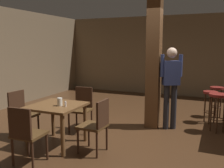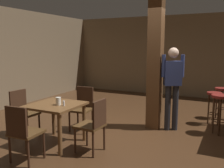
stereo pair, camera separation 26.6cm
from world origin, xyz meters
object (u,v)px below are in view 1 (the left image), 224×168
(dining_table, at_px, (57,112))
(bar_stool_mid, at_px, (210,100))
(bar_stool_far, at_px, (217,95))
(chair_south, at_px, (26,132))
(salt_shaker, at_px, (65,104))
(napkin_cup, at_px, (60,102))
(standing_person, at_px, (171,82))
(bar_stool_near, at_px, (218,103))
(chair_north, at_px, (82,107))
(chair_east, at_px, (97,123))
(chair_west, at_px, (21,112))

(dining_table, relative_size, bar_stool_mid, 1.17)
(bar_stool_mid, xyz_separation_m, bar_stool_far, (0.13, 0.56, 0.02))
(chair_south, height_order, salt_shaker, chair_south)
(napkin_cup, xyz_separation_m, salt_shaker, (0.12, -0.00, -0.02))
(chair_south, distance_m, napkin_cup, 0.84)
(standing_person, bearing_deg, dining_table, -134.77)
(standing_person, distance_m, bar_stool_far, 1.67)
(standing_person, xyz_separation_m, bar_stool_far, (0.89, 1.34, -0.45))
(napkin_cup, xyz_separation_m, bar_stool_mid, (2.33, 2.50, -0.26))
(bar_stool_near, distance_m, bar_stool_mid, 0.63)
(dining_table, bearing_deg, bar_stool_near, 35.47)
(napkin_cup, bearing_deg, chair_south, -93.90)
(dining_table, relative_size, napkin_cup, 6.29)
(chair_north, distance_m, bar_stool_far, 3.34)
(chair_south, relative_size, napkin_cup, 6.50)
(dining_table, distance_m, bar_stool_mid, 3.46)
(salt_shaker, relative_size, bar_stool_near, 0.11)
(chair_south, xyz_separation_m, chair_north, (-0.04, 1.68, 0.00))
(bar_stool_near, bearing_deg, chair_east, -133.92)
(bar_stool_mid, bearing_deg, chair_east, -123.41)
(dining_table, distance_m, napkin_cup, 0.23)
(chair_north, height_order, bar_stool_far, chair_north)
(chair_west, height_order, bar_stool_mid, chair_west)
(chair_south, relative_size, chair_west, 1.00)
(chair_north, bearing_deg, chair_west, -136.03)
(bar_stool_mid, bearing_deg, salt_shaker, -131.55)
(dining_table, bearing_deg, chair_south, -87.12)
(chair_north, xyz_separation_m, napkin_cup, (0.09, -0.90, 0.30))
(dining_table, distance_m, bar_stool_far, 3.96)
(dining_table, xyz_separation_m, napkin_cup, (0.09, -0.04, 0.20))
(chair_north, height_order, bar_stool_near, chair_north)
(napkin_cup, bearing_deg, standing_person, 47.54)
(dining_table, height_order, chair_west, chair_west)
(chair_north, bearing_deg, bar_stool_near, 20.88)
(chair_west, relative_size, standing_person, 0.52)
(chair_west, bearing_deg, napkin_cup, -4.69)
(chair_east, relative_size, bar_stool_near, 1.11)
(salt_shaker, bearing_deg, chair_south, -102.46)
(bar_stool_far, bearing_deg, bar_stool_near, -87.96)
(napkin_cup, bearing_deg, bar_stool_mid, 46.92)
(bar_stool_far, bearing_deg, bar_stool_mid, -102.61)
(napkin_cup, bearing_deg, bar_stool_near, 37.05)
(chair_west, xyz_separation_m, bar_stool_mid, (3.28, 2.42, 0.03))
(chair_east, relative_size, napkin_cup, 6.50)
(chair_south, xyz_separation_m, bar_stool_mid, (2.39, 3.28, 0.03))
(salt_shaker, xyz_separation_m, bar_stool_far, (2.34, 3.06, -0.22))
(chair_west, bearing_deg, salt_shaker, -4.37)
(chair_west, relative_size, bar_stool_near, 1.11)
(dining_table, bearing_deg, bar_stool_mid, 45.34)
(chair_east, distance_m, bar_stool_mid, 2.97)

